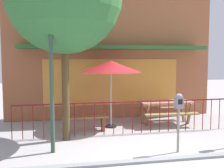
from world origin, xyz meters
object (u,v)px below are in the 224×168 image
patio_umbrella (111,67)px  street_lamp (51,52)px  parking_meter_far (179,107)px  picnic_table_left (166,106)px  patio_bench (85,120)px

patio_umbrella → street_lamp: 2.83m
patio_umbrella → parking_meter_far: patio_umbrella is taller
picnic_table_left → street_lamp: street_lamp is taller
patio_bench → patio_umbrella: bearing=25.7°
picnic_table_left → street_lamp: (-3.74, -2.22, 1.76)m
picnic_table_left → parking_meter_far: (-0.82, -2.79, 0.48)m
parking_meter_far → patio_umbrella: bearing=112.2°
patio_umbrella → parking_meter_far: (1.10, -2.70, -0.87)m
picnic_table_left → parking_meter_far: 2.94m
picnic_table_left → parking_meter_far: parking_meter_far is taller
patio_bench → parking_meter_far: parking_meter_far is taller
picnic_table_left → patio_bench: (-2.81, -0.52, -0.26)m
parking_meter_far → street_lamp: bearing=169.0°
patio_bench → street_lamp: 2.80m
patio_bench → picnic_table_left: bearing=10.4°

